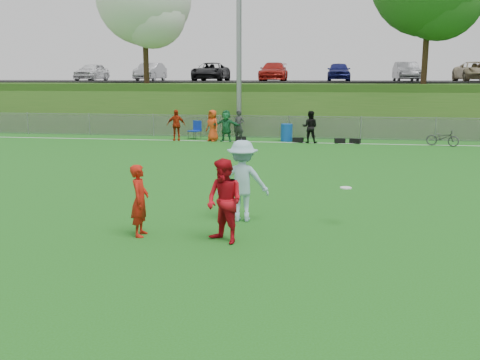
% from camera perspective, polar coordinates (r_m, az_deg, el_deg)
% --- Properties ---
extents(ground, '(120.00, 120.00, 0.00)m').
position_cam_1_polar(ground, '(11.18, -1.26, -7.21)').
color(ground, '#1F5C13').
rests_on(ground, ground).
extents(sideline_far, '(60.00, 0.10, 0.01)m').
position_cam_1_polar(sideline_far, '(28.73, 4.97, 4.02)').
color(sideline_far, white).
rests_on(sideline_far, ground).
extents(fence, '(58.00, 0.06, 1.30)m').
position_cam_1_polar(fence, '(30.65, 5.24, 5.66)').
color(fence, gray).
rests_on(fence, ground).
extents(light_pole, '(1.20, 0.40, 12.15)m').
position_cam_1_polar(light_pole, '(31.79, -0.11, 16.84)').
color(light_pole, gray).
rests_on(light_pole, ground).
extents(berm, '(120.00, 18.00, 3.00)m').
position_cam_1_polar(berm, '(41.55, 6.22, 8.23)').
color(berm, '#265116').
rests_on(berm, ground).
extents(parking_lot, '(120.00, 12.00, 0.10)m').
position_cam_1_polar(parking_lot, '(43.50, 6.38, 10.39)').
color(parking_lot, black).
rests_on(parking_lot, berm).
extents(tree_white_flowering, '(6.30, 6.30, 8.78)m').
position_cam_1_polar(tree_white_flowering, '(37.57, -10.00, 18.26)').
color(tree_white_flowering, black).
rests_on(tree_white_flowering, berm).
extents(car_row, '(32.04, 5.18, 1.44)m').
position_cam_1_polar(car_row, '(42.56, 4.74, 11.45)').
color(car_row, white).
rests_on(car_row, parking_lot).
extents(spectator_row, '(8.28, 0.91, 1.69)m').
position_cam_1_polar(spectator_row, '(28.96, -0.62, 5.79)').
color(spectator_row, '#A9250B').
rests_on(spectator_row, ground).
extents(gear_bags, '(6.70, 0.45, 0.26)m').
position_cam_1_polar(gear_bags, '(28.76, 7.25, 4.23)').
color(gear_bags, black).
rests_on(gear_bags, ground).
extents(player_red_left, '(0.43, 0.61, 1.60)m').
position_cam_1_polar(player_red_left, '(11.98, -10.63, -2.17)').
color(player_red_left, '#B1180C').
rests_on(player_red_left, ground).
extents(player_red_center, '(1.11, 1.06, 1.80)m').
position_cam_1_polar(player_red_center, '(11.28, -1.67, -2.28)').
color(player_red_center, red).
rests_on(player_red_center, ground).
extents(player_blue, '(1.32, 0.81, 1.99)m').
position_cam_1_polar(player_blue, '(12.98, 0.26, -0.09)').
color(player_blue, '#98C3D3').
rests_on(player_blue, ground).
extents(frisbee, '(0.28, 0.28, 0.03)m').
position_cam_1_polar(frisbee, '(12.83, 11.23, -0.82)').
color(frisbee, silver).
rests_on(frisbee, ground).
extents(recycling_bin, '(0.82, 0.82, 0.94)m').
position_cam_1_polar(recycling_bin, '(29.24, 4.99, 5.06)').
color(recycling_bin, '#0E44A1').
rests_on(recycling_bin, ground).
extents(camp_chair, '(0.75, 0.76, 1.02)m').
position_cam_1_polar(camp_chair, '(30.29, -4.85, 4.95)').
color(camp_chair, '#0F2FA6').
rests_on(camp_chair, ground).
extents(bicycle, '(1.69, 1.18, 0.84)m').
position_cam_1_polar(bicycle, '(29.02, 20.80, 4.24)').
color(bicycle, '#313234').
rests_on(bicycle, ground).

